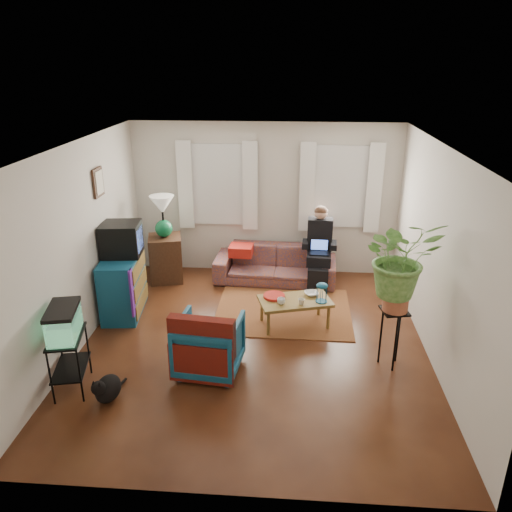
# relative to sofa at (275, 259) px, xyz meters

# --- Properties ---
(floor) EXTENTS (4.50, 5.00, 0.01)m
(floor) POSITION_rel_sofa_xyz_m (-0.20, -2.05, -0.39)
(floor) COLOR #4F2B14
(floor) RESTS_ON ground
(ceiling) EXTENTS (4.50, 5.00, 0.01)m
(ceiling) POSITION_rel_sofa_xyz_m (-0.20, -2.05, 2.21)
(ceiling) COLOR white
(ceiling) RESTS_ON wall_back
(wall_back) EXTENTS (4.50, 0.01, 2.60)m
(wall_back) POSITION_rel_sofa_xyz_m (-0.20, 0.45, 0.91)
(wall_back) COLOR silver
(wall_back) RESTS_ON floor
(wall_front) EXTENTS (4.50, 0.01, 2.60)m
(wall_front) POSITION_rel_sofa_xyz_m (-0.20, -4.55, 0.91)
(wall_front) COLOR silver
(wall_front) RESTS_ON floor
(wall_left) EXTENTS (0.01, 5.00, 2.60)m
(wall_left) POSITION_rel_sofa_xyz_m (-2.45, -2.05, 0.91)
(wall_left) COLOR silver
(wall_left) RESTS_ON floor
(wall_right) EXTENTS (0.01, 5.00, 2.60)m
(wall_right) POSITION_rel_sofa_xyz_m (2.05, -2.05, 0.91)
(wall_right) COLOR silver
(wall_right) RESTS_ON floor
(window_left) EXTENTS (1.08, 0.04, 1.38)m
(window_left) POSITION_rel_sofa_xyz_m (-1.00, 0.43, 1.16)
(window_left) COLOR white
(window_left) RESTS_ON wall_back
(window_right) EXTENTS (1.08, 0.04, 1.38)m
(window_right) POSITION_rel_sofa_xyz_m (1.05, 0.43, 1.16)
(window_right) COLOR white
(window_right) RESTS_ON wall_back
(curtains_left) EXTENTS (1.36, 0.06, 1.50)m
(curtains_left) POSITION_rel_sofa_xyz_m (-1.00, 0.35, 1.16)
(curtains_left) COLOR white
(curtains_left) RESTS_ON wall_back
(curtains_right) EXTENTS (1.36, 0.06, 1.50)m
(curtains_right) POSITION_rel_sofa_xyz_m (1.05, 0.35, 1.16)
(curtains_right) COLOR white
(curtains_right) RESTS_ON wall_back
(picture_frame) EXTENTS (0.04, 0.32, 0.40)m
(picture_frame) POSITION_rel_sofa_xyz_m (-2.42, -1.20, 1.56)
(picture_frame) COLOR #3D2616
(picture_frame) RESTS_ON wall_left
(area_rug) EXTENTS (2.02, 1.63, 0.01)m
(area_rug) POSITION_rel_sofa_xyz_m (0.17, -1.12, -0.39)
(area_rug) COLOR brown
(area_rug) RESTS_ON floor
(sofa) EXTENTS (2.06, 0.91, 0.79)m
(sofa) POSITION_rel_sofa_xyz_m (0.00, 0.00, 0.00)
(sofa) COLOR brown
(sofa) RESTS_ON floor
(seated_person) EXTENTS (0.54, 0.65, 1.20)m
(seated_person) POSITION_rel_sofa_xyz_m (0.73, -0.04, 0.21)
(seated_person) COLOR black
(seated_person) RESTS_ON sofa
(side_table) EXTENTS (0.65, 0.65, 0.78)m
(side_table) POSITION_rel_sofa_xyz_m (-1.85, -0.09, -0.01)
(side_table) COLOR #3E2017
(side_table) RESTS_ON floor
(table_lamp) EXTENTS (0.48, 0.48, 0.71)m
(table_lamp) POSITION_rel_sofa_xyz_m (-1.85, -0.09, 0.72)
(table_lamp) COLOR white
(table_lamp) RESTS_ON side_table
(dresser) EXTENTS (0.59, 1.03, 0.89)m
(dresser) POSITION_rel_sofa_xyz_m (-2.19, -1.31, 0.05)
(dresser) COLOR #115067
(dresser) RESTS_ON floor
(crt_tv) EXTENTS (0.59, 0.55, 0.47)m
(crt_tv) POSITION_rel_sofa_xyz_m (-2.18, -1.21, 0.73)
(crt_tv) COLOR black
(crt_tv) RESTS_ON dresser
(aquarium_stand) EXTENTS (0.47, 0.67, 0.69)m
(aquarium_stand) POSITION_rel_sofa_xyz_m (-2.20, -3.16, -0.05)
(aquarium_stand) COLOR black
(aquarium_stand) RESTS_ON floor
(aquarium) EXTENTS (0.42, 0.61, 0.36)m
(aquarium) POSITION_rel_sofa_xyz_m (-2.20, -3.16, 0.47)
(aquarium) COLOR #7FD899
(aquarium) RESTS_ON aquarium_stand
(black_cat) EXTENTS (0.35, 0.46, 0.35)m
(black_cat) POSITION_rel_sofa_xyz_m (-1.72, -3.34, -0.22)
(black_cat) COLOR black
(black_cat) RESTS_ON floor
(armchair) EXTENTS (0.82, 0.77, 0.76)m
(armchair) POSITION_rel_sofa_xyz_m (-0.69, -2.68, -0.01)
(armchair) COLOR #115267
(armchair) RESTS_ON floor
(serape_throw) EXTENTS (0.78, 0.26, 0.63)m
(serape_throw) POSITION_rel_sofa_xyz_m (-0.72, -2.97, 0.15)
(serape_throw) COLOR #9E0A0A
(serape_throw) RESTS_ON armchair
(coffee_table) EXTENTS (1.10, 0.79, 0.41)m
(coffee_table) POSITION_rel_sofa_xyz_m (0.34, -1.52, -0.19)
(coffee_table) COLOR brown
(coffee_table) RESTS_ON floor
(cup_a) EXTENTS (0.14, 0.14, 0.09)m
(cup_a) POSITION_rel_sofa_xyz_m (0.15, -1.67, 0.06)
(cup_a) COLOR white
(cup_a) RESTS_ON coffee_table
(cup_b) EXTENTS (0.11, 0.11, 0.08)m
(cup_b) POSITION_rel_sofa_xyz_m (0.42, -1.66, 0.05)
(cup_b) COLOR beige
(cup_b) RESTS_ON coffee_table
(bowl) EXTENTS (0.24, 0.24, 0.05)m
(bowl) POSITION_rel_sofa_xyz_m (0.57, -1.36, 0.04)
(bowl) COLOR white
(bowl) RESTS_ON coffee_table
(snack_tray) EXTENTS (0.38, 0.38, 0.04)m
(snack_tray) POSITION_rel_sofa_xyz_m (0.04, -1.47, 0.03)
(snack_tray) COLOR #B21414
(snack_tray) RESTS_ON coffee_table
(birdcage) EXTENTS (0.20, 0.20, 0.29)m
(birdcage) POSITION_rel_sofa_xyz_m (0.70, -1.55, 0.16)
(birdcage) COLOR #115B6B
(birdcage) RESTS_ON coffee_table
(plant_stand) EXTENTS (0.38, 0.38, 0.76)m
(plant_stand) POSITION_rel_sofa_xyz_m (1.51, -2.41, -0.01)
(plant_stand) COLOR black
(plant_stand) RESTS_ON floor
(potted_plant) EXTENTS (0.99, 0.90, 0.97)m
(potted_plant) POSITION_rel_sofa_xyz_m (1.51, -2.41, 0.89)
(potted_plant) COLOR #599947
(potted_plant) RESTS_ON plant_stand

